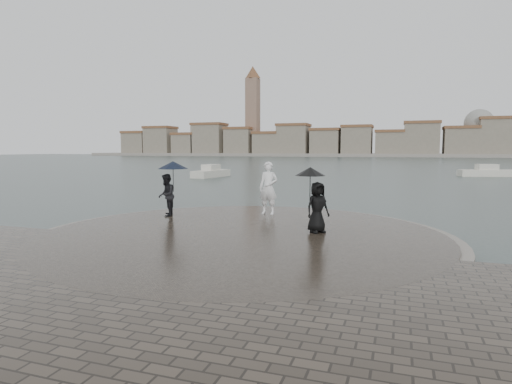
% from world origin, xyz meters
% --- Properties ---
extents(ground, '(400.00, 400.00, 0.00)m').
position_xyz_m(ground, '(0.00, 0.00, 0.00)').
color(ground, '#2B3835').
rests_on(ground, ground).
extents(kerb_ring, '(12.50, 12.50, 0.32)m').
position_xyz_m(kerb_ring, '(0.00, 3.50, 0.16)').
color(kerb_ring, gray).
rests_on(kerb_ring, ground).
extents(quay_tip, '(11.90, 11.90, 0.36)m').
position_xyz_m(quay_tip, '(0.00, 3.50, 0.18)').
color(quay_tip, '#2D261E').
rests_on(quay_tip, ground).
extents(statue, '(0.77, 0.54, 2.01)m').
position_xyz_m(statue, '(-0.32, 7.20, 1.37)').
color(statue, white).
rests_on(statue, quay_tip).
extents(visitor_left, '(1.25, 1.14, 2.04)m').
position_xyz_m(visitor_left, '(-3.68, 5.54, 1.52)').
color(visitor_left, black).
rests_on(visitor_left, quay_tip).
extents(visitor_right, '(1.15, 1.00, 1.95)m').
position_xyz_m(visitor_right, '(2.07, 4.21, 1.43)').
color(visitor_right, black).
rests_on(visitor_right, quay_tip).
extents(far_skyline, '(260.00, 20.00, 37.00)m').
position_xyz_m(far_skyline, '(-6.29, 160.71, 5.61)').
color(far_skyline, gray).
rests_on(far_skyline, ground).
extents(boats, '(35.84, 14.50, 1.50)m').
position_xyz_m(boats, '(6.14, 36.62, 0.38)').
color(boats, beige).
rests_on(boats, ground).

